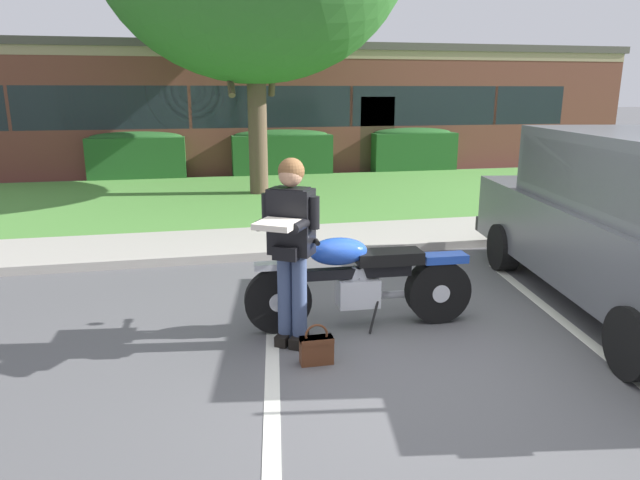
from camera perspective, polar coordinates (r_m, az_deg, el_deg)
ground_plane at (r=5.15m, az=9.83°, el=-11.57°), size 140.00×140.00×0.00m
curb_strip at (r=8.12m, az=1.09°, el=-1.07°), size 60.00×0.20×0.12m
concrete_walk at (r=8.92m, az=-0.16°, el=0.24°), size 60.00×1.50×0.08m
grass_lawn at (r=12.59m, az=-3.79°, el=4.39°), size 60.00×6.10×0.06m
stall_stripe_0 at (r=5.03m, az=-4.76°, el=-12.01°), size 0.71×4.38×0.01m
stall_stripe_1 at (r=6.10m, az=24.23°, el=-8.38°), size 0.71×4.38×0.01m
motorcycle at (r=5.59m, az=4.80°, el=-3.85°), size 2.24×0.82×1.26m
rider_person at (r=5.01m, az=-2.96°, el=0.19°), size 0.60×0.67×1.70m
handbag at (r=4.94m, az=-0.35°, el=-10.66°), size 0.28×0.13×0.36m
hedge_left at (r=15.85m, az=-17.71°, el=8.12°), size 2.46×0.90×1.24m
hedge_center_left at (r=15.95m, az=-3.86°, el=8.80°), size 2.71×0.90×1.24m
hedge_center_right at (r=16.92m, az=9.13°, el=8.99°), size 2.43×0.90×1.24m
brick_building at (r=20.88m, az=-12.76°, el=12.94°), size 26.04×10.35×3.54m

